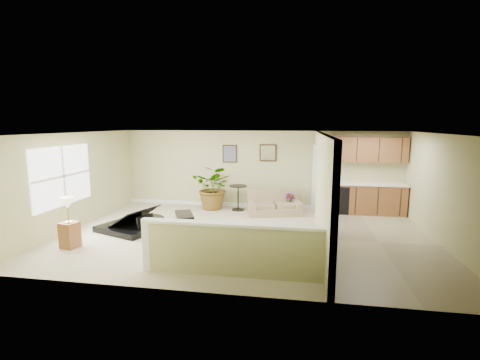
% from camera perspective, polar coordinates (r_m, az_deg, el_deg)
% --- Properties ---
extents(floor, '(9.00, 9.00, 0.00)m').
position_cam_1_polar(floor, '(8.68, 0.79, -9.09)').
color(floor, beige).
rests_on(floor, ground).
extents(back_wall, '(9.00, 0.04, 2.50)m').
position_cam_1_polar(back_wall, '(11.31, 3.08, 1.73)').
color(back_wall, '#C2C084').
rests_on(back_wall, floor).
extents(front_wall, '(9.00, 0.04, 2.50)m').
position_cam_1_polar(front_wall, '(5.49, -3.92, -6.43)').
color(front_wall, '#C2C084').
rests_on(front_wall, floor).
extents(left_wall, '(0.04, 6.00, 2.50)m').
position_cam_1_polar(left_wall, '(10.07, -25.43, -0.10)').
color(left_wall, '#C2C084').
rests_on(left_wall, floor).
extents(right_wall, '(0.04, 6.00, 2.50)m').
position_cam_1_polar(right_wall, '(8.90, 30.82, -1.65)').
color(right_wall, '#C2C084').
rests_on(right_wall, floor).
extents(ceiling, '(9.00, 6.00, 0.04)m').
position_cam_1_polar(ceiling, '(8.24, 0.82, 7.65)').
color(ceiling, silver).
rests_on(ceiling, back_wall).
extents(kitchen_vinyl, '(2.70, 6.00, 0.01)m').
position_cam_1_polar(kitchen_vinyl, '(8.80, 21.81, -9.48)').
color(kitchen_vinyl, '#9B9069').
rests_on(kitchen_vinyl, floor).
extents(interior_partition, '(0.18, 5.99, 2.50)m').
position_cam_1_polar(interior_partition, '(8.55, 13.08, -1.17)').
color(interior_partition, '#C2C084').
rests_on(interior_partition, floor).
extents(pony_half_wall, '(3.42, 0.22, 1.00)m').
position_cam_1_polar(pony_half_wall, '(6.35, -1.69, -11.14)').
color(pony_half_wall, '#C2C084').
rests_on(pony_half_wall, floor).
extents(left_window, '(0.05, 2.15, 1.45)m').
position_cam_1_polar(left_window, '(9.63, -27.12, 0.59)').
color(left_window, white).
rests_on(left_window, left_wall).
extents(wall_art_left, '(0.48, 0.04, 0.58)m').
position_cam_1_polar(wall_art_left, '(11.37, -1.69, 4.32)').
color(wall_art_left, '#382114').
rests_on(wall_art_left, back_wall).
extents(wall_mirror, '(0.55, 0.04, 0.55)m').
position_cam_1_polar(wall_mirror, '(11.19, 4.62, 4.47)').
color(wall_mirror, '#382114').
rests_on(wall_mirror, back_wall).
extents(kitchen_cabinets, '(2.36, 0.65, 2.33)m').
position_cam_1_polar(kitchen_cabinets, '(11.20, 19.35, -0.82)').
color(kitchen_cabinets, brown).
rests_on(kitchen_cabinets, floor).
extents(piano, '(1.99, 1.97, 1.35)m').
position_cam_1_polar(piano, '(9.51, -17.48, -4.34)').
color(piano, black).
rests_on(piano, floor).
extents(piano_bench, '(0.70, 0.90, 0.53)m').
position_cam_1_polar(piano_bench, '(8.79, -9.14, -7.14)').
color(piano_bench, black).
rests_on(piano_bench, floor).
extents(loveseat, '(1.80, 1.26, 0.91)m').
position_cam_1_polar(loveseat, '(10.67, 5.65, -3.69)').
color(loveseat, tan).
rests_on(loveseat, floor).
extents(accent_table, '(0.55, 0.55, 0.80)m').
position_cam_1_polar(accent_table, '(11.00, -0.31, -2.37)').
color(accent_table, black).
rests_on(accent_table, floor).
extents(palm_plant, '(1.47, 1.34, 1.43)m').
position_cam_1_polar(palm_plant, '(11.15, -4.27, -1.24)').
color(palm_plant, black).
rests_on(palm_plant, floor).
extents(small_plant, '(0.44, 0.44, 0.59)m').
position_cam_1_polar(small_plant, '(10.84, 8.15, -4.05)').
color(small_plant, black).
rests_on(small_plant, floor).
extents(lamp_stand, '(0.40, 0.40, 1.14)m').
position_cam_1_polar(lamp_stand, '(8.62, -26.24, -6.85)').
color(lamp_stand, brown).
rests_on(lamp_stand, floor).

